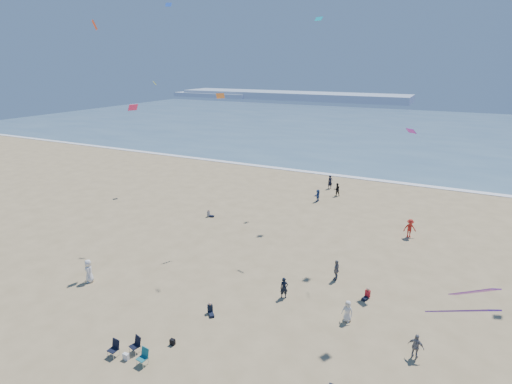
% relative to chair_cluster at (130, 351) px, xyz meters
% --- Properties ---
extents(ocean, '(220.00, 100.00, 0.06)m').
position_rel_chair_cluster_xyz_m(ocean, '(2.65, 93.99, -0.47)').
color(ocean, '#476B84').
rests_on(ocean, ground).
extents(surf_line, '(220.00, 1.20, 0.08)m').
position_rel_chair_cluster_xyz_m(surf_line, '(2.65, 43.99, -0.46)').
color(surf_line, white).
rests_on(surf_line, ground).
extents(headland_far, '(110.00, 20.00, 3.20)m').
position_rel_chair_cluster_xyz_m(headland_far, '(-57.35, 168.99, 1.10)').
color(headland_far, '#7A8EA8').
rests_on(headland_far, ground).
extents(headland_near, '(40.00, 14.00, 2.00)m').
position_rel_chair_cluster_xyz_m(headland_near, '(-97.35, 163.99, 0.50)').
color(headland_near, '#7A8EA8').
rests_on(headland_near, ground).
extents(standing_flyers, '(34.94, 43.34, 1.94)m').
position_rel_chair_cluster_xyz_m(standing_flyers, '(8.89, 16.44, 0.37)').
color(standing_flyers, black).
rests_on(standing_flyers, ground).
extents(seated_group, '(20.02, 25.32, 0.84)m').
position_rel_chair_cluster_xyz_m(seated_group, '(3.84, 6.52, -0.08)').
color(seated_group, silver).
rests_on(seated_group, ground).
extents(chair_cluster, '(2.65, 1.49, 1.00)m').
position_rel_chair_cluster_xyz_m(chair_cluster, '(0.00, 0.00, 0.00)').
color(chair_cluster, black).
rests_on(chair_cluster, ground).
extents(white_tote, '(0.35, 0.20, 0.40)m').
position_rel_chair_cluster_xyz_m(white_tote, '(-0.12, -0.21, -0.30)').
color(white_tote, white).
rests_on(white_tote, ground).
extents(black_backpack, '(0.30, 0.22, 0.38)m').
position_rel_chair_cluster_xyz_m(black_backpack, '(1.48, 2.00, -0.31)').
color(black_backpack, black).
rests_on(black_backpack, ground).
extents(kites_aloft, '(47.79, 39.39, 25.73)m').
position_rel_chair_cluster_xyz_m(kites_aloft, '(12.08, 10.90, 13.64)').
color(kites_aloft, purple).
rests_on(kites_aloft, ground).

